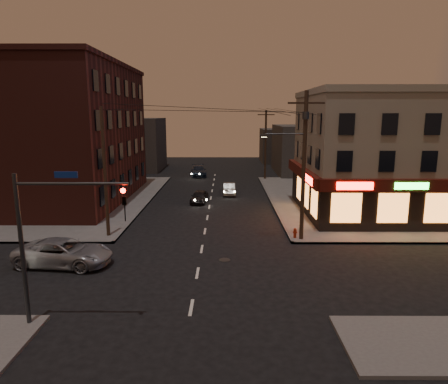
{
  "coord_description": "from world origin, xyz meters",
  "views": [
    {
      "loc": [
        1.57,
        -20.78,
        8.66
      ],
      "look_at": [
        1.44,
        7.02,
        3.2
      ],
      "focal_mm": 32.0,
      "sensor_mm": 36.0,
      "label": 1
    }
  ],
  "objects_px": {
    "suv_cross": "(64,253)",
    "fire_hydrant": "(295,232)",
    "sedan_near": "(199,197)",
    "sedan_far": "(199,171)",
    "sedan_mid": "(229,189)"
  },
  "relations": [
    {
      "from": "sedan_far",
      "to": "suv_cross",
      "type": "bearing_deg",
      "value": -105.33
    },
    {
      "from": "sedan_far",
      "to": "fire_hydrant",
      "type": "bearing_deg",
      "value": -79.48
    },
    {
      "from": "suv_cross",
      "to": "sedan_far",
      "type": "xyz_separation_m",
      "value": [
        5.52,
        33.94,
        -0.04
      ]
    },
    {
      "from": "suv_cross",
      "to": "sedan_far",
      "type": "distance_m",
      "value": 34.39
    },
    {
      "from": "suv_cross",
      "to": "fire_hydrant",
      "type": "distance_m",
      "value": 15.01
    },
    {
      "from": "suv_cross",
      "to": "sedan_far",
      "type": "bearing_deg",
      "value": -2.33
    },
    {
      "from": "fire_hydrant",
      "to": "suv_cross",
      "type": "bearing_deg",
      "value": -161.15
    },
    {
      "from": "suv_cross",
      "to": "sedan_mid",
      "type": "relative_size",
      "value": 1.48
    },
    {
      "from": "sedan_far",
      "to": "fire_hydrant",
      "type": "height_order",
      "value": "sedan_far"
    },
    {
      "from": "sedan_near",
      "to": "fire_hydrant",
      "type": "relative_size",
      "value": 5.11
    },
    {
      "from": "suv_cross",
      "to": "sedan_near",
      "type": "height_order",
      "value": "suv_cross"
    },
    {
      "from": "fire_hydrant",
      "to": "sedan_mid",
      "type": "bearing_deg",
      "value": 105.6
    },
    {
      "from": "suv_cross",
      "to": "sedan_near",
      "type": "distance_m",
      "value": 17.97
    },
    {
      "from": "sedan_mid",
      "to": "fire_hydrant",
      "type": "height_order",
      "value": "sedan_mid"
    },
    {
      "from": "sedan_near",
      "to": "sedan_far",
      "type": "distance_m",
      "value": 17.34
    }
  ]
}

